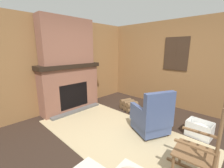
# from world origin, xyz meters

# --- Properties ---
(ground_plane) EXTENTS (14.00, 14.00, 0.00)m
(ground_plane) POSITION_xyz_m (0.00, 0.00, 0.00)
(ground_plane) COLOR #2D2119
(wood_panel_wall_left) EXTENTS (0.06, 5.21, 2.58)m
(wood_panel_wall_left) POSITION_xyz_m (-2.34, 0.00, 1.29)
(wood_panel_wall_left) COLOR olive
(wood_panel_wall_left) RESTS_ON ground
(wood_panel_wall_back) EXTENTS (5.21, 0.09, 2.58)m
(wood_panel_wall_back) POSITION_xyz_m (-0.00, 2.33, 1.30)
(wood_panel_wall_back) COLOR olive
(wood_panel_wall_back) RESTS_ON ground
(fireplace_hearth) EXTENTS (0.63, 1.78, 1.35)m
(fireplace_hearth) POSITION_xyz_m (-2.08, 0.00, 0.67)
(fireplace_hearth) COLOR brown
(fireplace_hearth) RESTS_ON ground
(chimney_breast) EXTENTS (0.37, 1.48, 1.22)m
(chimney_breast) POSITION_xyz_m (-2.09, 0.00, 1.95)
(chimney_breast) COLOR brown
(chimney_breast) RESTS_ON fireplace_hearth
(area_rug) EXTENTS (3.51, 1.84, 0.01)m
(area_rug) POSITION_xyz_m (-0.21, -0.07, 0.01)
(area_rug) COLOR tan
(area_rug) RESTS_ON ground
(armchair) EXTENTS (0.86, 0.86, 0.97)m
(armchair) POSITION_xyz_m (0.29, 0.46, 0.36)
(armchair) COLOR #3D4C75
(armchair) RESTS_ON ground
(rocking_chair) EXTENTS (0.84, 0.50, 1.17)m
(rocking_chair) POSITION_xyz_m (1.33, -0.21, 0.41)
(rocking_chair) COLOR brown
(rocking_chair) RESTS_ON ground
(firewood_stack) EXTENTS (0.56, 0.46, 0.29)m
(firewood_stack) POSITION_xyz_m (-0.83, 1.14, 0.15)
(firewood_stack) COLOR brown
(firewood_stack) RESTS_ON ground
(laundry_basket) EXTENTS (0.48, 0.35, 0.32)m
(laundry_basket) POSITION_xyz_m (1.05, 1.05, 0.16)
(laundry_basket) COLOR white
(laundry_basket) RESTS_ON ground
(oil_lamp_vase) EXTENTS (0.12, 0.12, 0.29)m
(oil_lamp_vase) POSITION_xyz_m (-2.14, -0.52, 1.45)
(oil_lamp_vase) COLOR silver
(oil_lamp_vase) RESTS_ON fireplace_hearth
(storage_case) EXTENTS (0.15, 0.25, 0.14)m
(storage_case) POSITION_xyz_m (-2.14, 0.66, 1.42)
(storage_case) COLOR black
(storage_case) RESTS_ON fireplace_hearth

